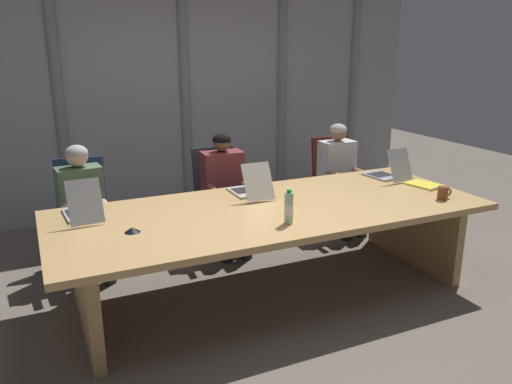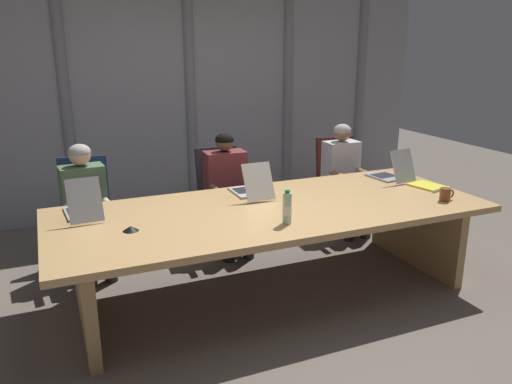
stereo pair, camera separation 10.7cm
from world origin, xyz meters
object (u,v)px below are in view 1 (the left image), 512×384
(office_chair_center, at_px, (335,193))
(conference_mic_left_side, at_px, (132,230))
(person_left_mid, at_px, (226,186))
(coffee_mug_near, at_px, (443,193))
(water_bottle_primary, at_px, (289,208))
(laptop_left_end, at_px, (82,210))
(person_left_end, at_px, (84,203))
(laptop_center, at_px, (388,172))
(person_center, at_px, (341,172))
(office_chair_left_end, at_px, (84,228))
(spiral_notepad, at_px, (425,185))
(laptop_left_mid, at_px, (250,188))
(office_chair_left_mid, at_px, (221,209))

(office_chair_center, bearing_deg, conference_mic_left_side, -55.65)
(person_left_mid, bearing_deg, coffee_mug_near, 47.06)
(water_bottle_primary, bearing_deg, conference_mic_left_side, 164.77)
(laptop_left_end, xyz_separation_m, person_left_mid, (1.38, 0.64, -0.14))
(office_chair_center, relative_size, person_left_end, 0.85)
(laptop_left_end, distance_m, person_left_end, 0.66)
(laptop_center, distance_m, person_center, 0.68)
(office_chair_center, height_order, person_left_end, person_left_end)
(office_chair_left_end, relative_size, person_left_mid, 0.85)
(office_chair_left_end, distance_m, spiral_notepad, 3.10)
(laptop_left_mid, distance_m, spiral_notepad, 1.61)
(laptop_left_mid, height_order, coffee_mug_near, laptop_left_mid)
(laptop_center, distance_m, coffee_mug_near, 0.73)
(office_chair_left_end, xyz_separation_m, spiral_notepad, (2.84, -1.18, 0.37))
(person_left_end, distance_m, water_bottle_primary, 1.87)
(office_chair_left_end, bearing_deg, conference_mic_left_side, 15.74)
(water_bottle_primary, height_order, spiral_notepad, water_bottle_primary)
(laptop_left_end, height_order, conference_mic_left_side, laptop_left_end)
(office_chair_center, bearing_deg, person_center, -9.46)
(laptop_left_end, relative_size, coffee_mug_near, 3.52)
(water_bottle_primary, xyz_separation_m, spiral_notepad, (1.59, 0.35, -0.11))
(laptop_center, bearing_deg, office_chair_left_end, 66.72)
(office_chair_left_mid, height_order, person_center, person_center)
(laptop_left_end, height_order, person_left_mid, person_left_mid)
(laptop_center, xyz_separation_m, coffee_mug_near, (-0.01, -0.73, -0.00))
(water_bottle_primary, height_order, coffee_mug_near, water_bottle_primary)
(office_chair_center, height_order, person_left_mid, person_left_mid)
(person_center, bearing_deg, office_chair_left_end, -93.81)
(laptop_center, xyz_separation_m, person_left_end, (-2.70, 0.67, -0.14))
(person_center, relative_size, conference_mic_left_side, 10.47)
(laptop_left_mid, distance_m, person_left_mid, 0.64)
(laptop_left_end, bearing_deg, office_chair_left_end, -8.43)
(laptop_left_mid, height_order, office_chair_left_end, laptop_left_mid)
(office_chair_left_end, relative_size, office_chair_left_mid, 1.01)
(laptop_left_mid, height_order, water_bottle_primary, laptop_left_mid)
(office_chair_left_mid, bearing_deg, person_left_mid, -0.72)
(laptop_center, bearing_deg, person_center, -0.25)
(laptop_left_mid, bearing_deg, person_left_mid, -2.09)
(coffee_mug_near, bearing_deg, person_left_end, 152.55)
(office_chair_left_mid, height_order, office_chair_center, same)
(office_chair_left_end, bearing_deg, person_center, 92.85)
(laptop_left_end, bearing_deg, person_center, -80.36)
(office_chair_left_end, distance_m, conference_mic_left_side, 1.32)
(laptop_left_end, distance_m, person_left_mid, 1.52)
(laptop_center, height_order, conference_mic_left_side, laptop_center)
(office_chair_left_end, distance_m, coffee_mug_near, 3.13)
(office_chair_left_end, height_order, office_chair_center, office_chair_left_end)
(water_bottle_primary, bearing_deg, office_chair_left_mid, 87.79)
(person_left_end, distance_m, person_left_mid, 1.31)
(laptop_center, xyz_separation_m, office_chair_left_mid, (-1.38, 0.83, -0.43))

